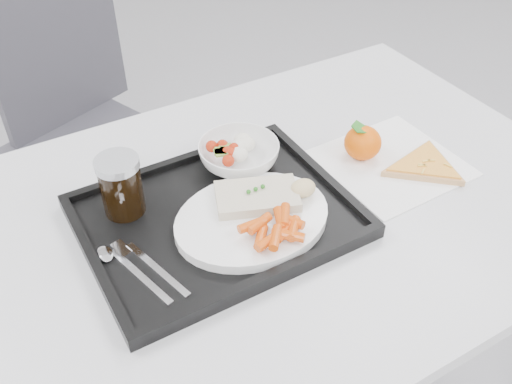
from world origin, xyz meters
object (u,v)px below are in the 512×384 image
Objects in this scene: table at (267,232)px; tray at (217,218)px; tangerine at (363,143)px; pizza_slice at (425,166)px; dinner_plate at (252,219)px; chair at (80,114)px; salad_bowl at (239,155)px; cola_glass at (121,185)px.

tray is (-0.10, 0.01, 0.08)m from table.
table is 0.26m from tangerine.
pizza_slice is (0.41, -0.07, 0.00)m from tray.
dinner_plate is at bearing -47.81° from tray.
chair is at bearing 95.67° from dinner_plate.
salad_bowl is at bearing 160.17° from tangerine.
tangerine is at bearing 130.53° from pizza_slice.
chair is 6.11× the size of salad_bowl.
chair reaches higher than tray.
chair is at bearing 82.90° from cola_glass.
tray is at bearing -87.02° from chair.
pizza_slice is at bearing -16.91° from cola_glass.
chair is 2.07× the size of tray.
chair reaches higher than salad_bowl.
dinner_plate is 2.50× the size of cola_glass.
cola_glass is at bearing -97.10° from chair.
table is 1.29× the size of chair.
pizza_slice is at bearing -49.47° from tangerine.
dinner_plate is 0.30m from tangerine.
table is 2.67× the size of tray.
dinner_plate is (0.08, -0.85, 0.24)m from chair.
cola_glass is at bearing 140.99° from dinner_plate.
tangerine is (0.23, -0.08, -0.00)m from salad_bowl.
chair is at bearing 115.52° from tangerine.
tray is at bearing 132.19° from dinner_plate.
tray is 0.07m from dinner_plate.
cola_glass is 0.48× the size of pizza_slice.
salad_bowl reaches higher than dinner_plate.
cola_glass reaches higher than pizza_slice.
chair reaches higher than table.
cola_glass reaches higher than salad_bowl.
chair reaches higher than tangerine.
dinner_plate is 0.37m from pizza_slice.
salad_bowl is 0.36m from pizza_slice.
salad_bowl is 0.23m from cola_glass.
dinner_plate is (-0.05, -0.04, 0.09)m from table.
table is at bearing -172.62° from tangerine.
cola_glass reaches higher than dinner_plate.
salad_bowl reaches higher than table.
cola_glass is 0.47m from tangerine.
chair is (-0.14, 0.81, -0.15)m from table.
cola_glass is (-0.17, 0.14, 0.05)m from dinner_plate.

